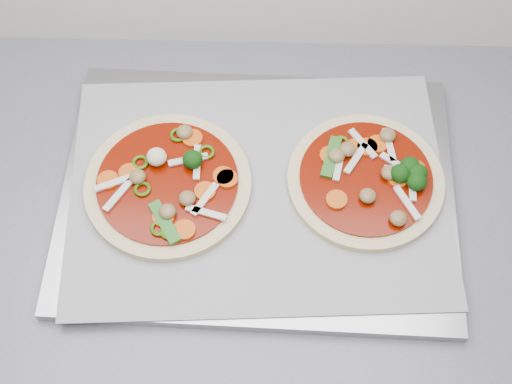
{
  "coord_description": "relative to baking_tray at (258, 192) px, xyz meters",
  "views": [
    {
      "loc": [
        0.01,
        0.93,
        1.65
      ],
      "look_at": [
        0.0,
        1.34,
        0.93
      ],
      "focal_mm": 50.0,
      "sensor_mm": 36.0,
      "label": 1
    }
  ],
  "objects": [
    {
      "name": "parchment",
      "position": [
        0.0,
        0.0,
        0.01
      ],
      "size": [
        0.46,
        0.35,
        0.0
      ],
      "primitive_type": "cube",
      "rotation": [
        0.0,
        0.0,
        0.05
      ],
      "color": "gray",
      "rests_on": "baking_tray"
    },
    {
      "name": "countertop",
      "position": [
        -0.01,
        -0.06,
        -0.03
      ],
      "size": [
        3.6,
        0.6,
        0.04
      ],
      "primitive_type": "cube",
      "color": "slate",
      "rests_on": "base_cabinet"
    },
    {
      "name": "base_cabinet",
      "position": [
        -0.01,
        -0.06,
        -0.48
      ],
      "size": [
        3.6,
        0.6,
        0.86
      ],
      "primitive_type": "cube",
      "color": "#B2B2B0",
      "rests_on": "ground"
    },
    {
      "name": "pizza_right",
      "position": [
        0.13,
        0.01,
        0.02
      ],
      "size": [
        0.23,
        0.23,
        0.03
      ],
      "rotation": [
        0.0,
        0.0,
        0.28
      ],
      "color": "beige",
      "rests_on": "parchment"
    },
    {
      "name": "baking_tray",
      "position": [
        0.0,
        0.0,
        0.0
      ],
      "size": [
        0.48,
        0.36,
        0.02
      ],
      "primitive_type": "cube",
      "rotation": [
        0.0,
        0.0,
        -0.03
      ],
      "color": "gray",
      "rests_on": "countertop"
    },
    {
      "name": "pizza_left",
      "position": [
        -0.11,
        -0.0,
        0.02
      ],
      "size": [
        0.23,
        0.23,
        0.03
      ],
      "rotation": [
        0.0,
        0.0,
        0.18
      ],
      "color": "beige",
      "rests_on": "parchment"
    }
  ]
}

